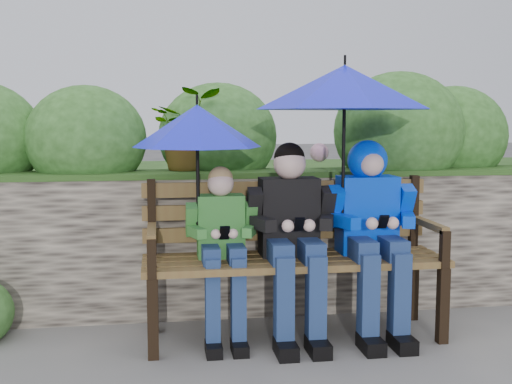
{
  "coord_description": "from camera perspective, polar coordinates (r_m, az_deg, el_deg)",
  "views": [
    {
      "loc": [
        -0.6,
        -3.8,
        1.41
      ],
      "look_at": [
        0.0,
        0.1,
        0.95
      ],
      "focal_mm": 45.0,
      "sensor_mm": 36.0,
      "label": 1
    }
  ],
  "objects": [
    {
      "name": "umbrella_right",
      "position": [
        4.09,
        7.88,
        9.21
      ],
      "size": [
        1.12,
        1.12,
        1.04
      ],
      "color": "#111ADD",
      "rests_on": "ground"
    },
    {
      "name": "boy_right",
      "position": [
        4.19,
        10.25,
        -2.46
      ],
      "size": [
        0.56,
        0.68,
        1.26
      ],
      "color": "#0413CE",
      "rests_on": "ground"
    },
    {
      "name": "umbrella_left",
      "position": [
        3.96,
        -5.25,
        5.86
      ],
      "size": [
        0.79,
        0.79,
        0.81
      ],
      "color": "#111ADD",
      "rests_on": "ground"
    },
    {
      "name": "park_bench",
      "position": [
        4.18,
        3.22,
        -4.88
      ],
      "size": [
        1.92,
        0.56,
        1.01
      ],
      "color": "black",
      "rests_on": "ground"
    },
    {
      "name": "boy_middle",
      "position": [
        4.05,
        3.23,
        -3.43
      ],
      "size": [
        0.56,
        0.64,
        1.25
      ],
      "color": "black",
      "rests_on": "ground"
    },
    {
      "name": "garden_backdrop",
      "position": [
        5.46,
        -1.83,
        -1.21
      ],
      "size": [
        8.0,
        2.83,
        1.88
      ],
      "color": "#342E29",
      "rests_on": "ground"
    },
    {
      "name": "boy_left",
      "position": [
        4.01,
        -3.02,
        -4.44
      ],
      "size": [
        0.44,
        0.51,
        1.1
      ],
      "color": "#377E3B",
      "rests_on": "ground"
    },
    {
      "name": "ground",
      "position": [
        4.1,
        0.22,
        -13.49
      ],
      "size": [
        60.0,
        60.0,
        0.0
      ],
      "primitive_type": "plane",
      "color": "#555555",
      "rests_on": "ground"
    }
  ]
}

